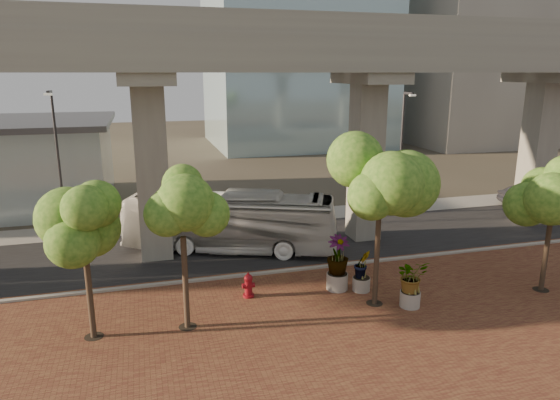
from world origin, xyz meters
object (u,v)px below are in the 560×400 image
object	(u,v)px
parked_car	(528,197)
planter_front	(411,278)
fire_hydrant	(248,285)
transit_bus	(231,222)

from	to	relation	value
parked_car	planter_front	bearing A→B (deg)	140.99
fire_hydrant	planter_front	bearing A→B (deg)	-23.38
parked_car	fire_hydrant	world-z (taller)	parked_car
planter_front	fire_hydrant	bearing A→B (deg)	156.62
transit_bus	planter_front	bearing A→B (deg)	-123.51
parked_car	transit_bus	bearing A→B (deg)	113.47
fire_hydrant	planter_front	xyz separation A→B (m)	(6.34, -2.74, 0.73)
transit_bus	planter_front	distance (m)	10.75
fire_hydrant	planter_front	distance (m)	6.94
transit_bus	fire_hydrant	xyz separation A→B (m)	(-0.35, -6.19, -1.04)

